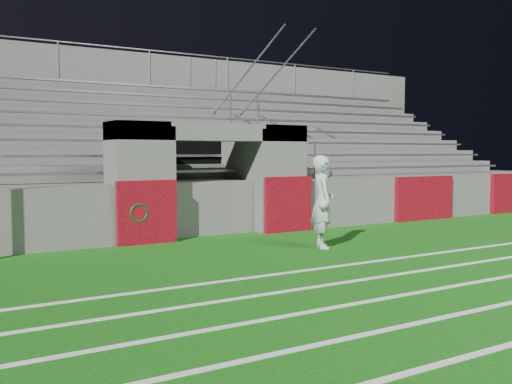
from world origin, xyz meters
TOP-DOWN VIEW (x-y plane):
  - ground at (0.00, 0.00)m, footprint 90.00×90.00m
  - stadium_structure at (0.00, 7.97)m, footprint 26.00×8.48m
  - goalkeeper_with_ball at (1.09, 0.66)m, footprint 0.69×0.81m
  - hose_coil at (-1.99, 2.94)m, footprint 0.60×0.15m

SIDE VIEW (x-z plane):
  - ground at x=0.00m, z-range 0.00..0.00m
  - hose_coil at x=-1.99m, z-range 0.38..0.98m
  - goalkeeper_with_ball at x=1.09m, z-range 0.00..1.88m
  - stadium_structure at x=0.00m, z-range -1.22..4.20m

